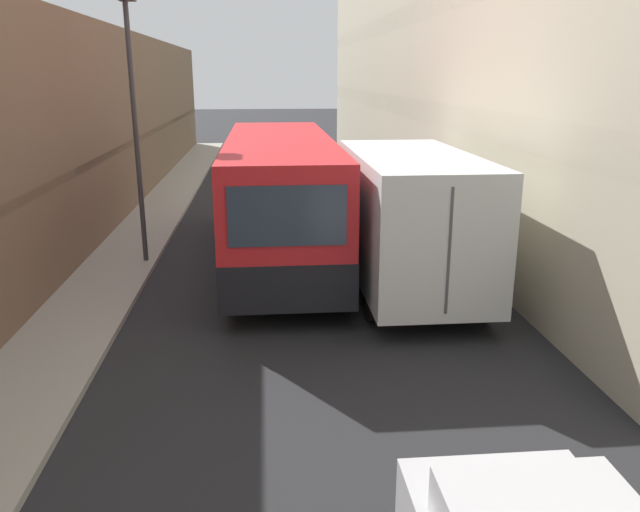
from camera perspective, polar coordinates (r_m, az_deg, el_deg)
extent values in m
plane|color=#232326|center=(13.59, -1.37, -3.35)|extent=(150.00, 150.00, 0.00)
cube|color=#9E998E|center=(14.02, -19.82, -3.46)|extent=(1.76, 60.00, 0.12)
cube|color=black|center=(14.14, -25.83, 0.89)|extent=(1.08, 60.00, 2.41)
cube|color=#333D47|center=(13.96, 18.53, 10.91)|extent=(1.08, 60.00, 0.70)
cube|color=red|center=(15.65, -3.68, 5.92)|extent=(2.51, 9.83, 2.66)
cube|color=black|center=(15.83, -3.62, 2.78)|extent=(2.53, 9.85, 0.90)
cube|color=#2D3847|center=(15.58, -3.71, 7.36)|extent=(2.54, 9.05, 0.85)
cube|color=#2D3847|center=(10.73, -3.00, 3.66)|extent=(2.06, 0.04, 1.07)
cylinder|color=black|center=(18.90, -7.21, 3.73)|extent=(0.24, 1.00, 1.00)
cylinder|color=black|center=(18.94, -0.52, 3.89)|extent=(0.24, 1.00, 1.00)
cylinder|color=black|center=(13.02, -8.07, -2.08)|extent=(0.24, 1.00, 1.00)
cylinder|color=black|center=(13.08, 1.62, -1.83)|extent=(0.24, 1.00, 1.00)
cube|color=silver|center=(17.06, 5.30, 5.82)|extent=(2.26, 2.18, 2.15)
cube|color=silver|center=(13.28, 8.31, 3.67)|extent=(2.35, 5.62, 2.59)
cube|color=#4C4C4C|center=(10.64, 11.73, 0.35)|extent=(0.05, 0.02, 2.20)
cylinder|color=black|center=(17.12, 1.72, 2.47)|extent=(0.22, 0.96, 0.96)
cylinder|color=black|center=(17.49, 8.63, 2.59)|extent=(0.22, 0.96, 0.96)
cylinder|color=black|center=(11.95, 4.79, -3.75)|extent=(0.22, 0.96, 0.96)
cylinder|color=black|center=(12.48, 14.43, -3.35)|extent=(0.22, 0.96, 0.96)
cylinder|color=#38383D|center=(15.55, -16.46, 10.36)|extent=(0.12, 0.12, 6.04)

